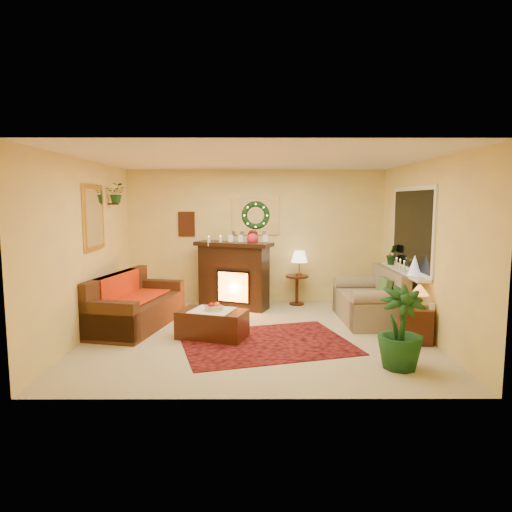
{
  "coord_description": "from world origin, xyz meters",
  "views": [
    {
      "loc": [
        -0.02,
        -6.68,
        2.01
      ],
      "look_at": [
        0.0,
        0.35,
        1.15
      ],
      "focal_mm": 32.0,
      "sensor_mm": 36.0,
      "label": 1
    }
  ],
  "objects_px": {
    "fireplace": "(234,279)",
    "coffee_table": "(212,324)",
    "loveseat": "(368,296)",
    "end_table_square": "(415,324)",
    "side_table_round": "(297,288)",
    "sofa": "(137,300)"
  },
  "relations": [
    {
      "from": "loveseat",
      "to": "coffee_table",
      "type": "bearing_deg",
      "value": -161.52
    },
    {
      "from": "loveseat",
      "to": "end_table_square",
      "type": "distance_m",
      "value": 1.23
    },
    {
      "from": "side_table_round",
      "to": "coffee_table",
      "type": "distance_m",
      "value": 2.59
    },
    {
      "from": "fireplace",
      "to": "sofa",
      "type": "bearing_deg",
      "value": -117.72
    },
    {
      "from": "loveseat",
      "to": "end_table_square",
      "type": "height_order",
      "value": "loveseat"
    },
    {
      "from": "sofa",
      "to": "side_table_round",
      "type": "xyz_separation_m",
      "value": [
        2.7,
        1.52,
        -0.1
      ]
    },
    {
      "from": "sofa",
      "to": "side_table_round",
      "type": "relative_size",
      "value": 3.42
    },
    {
      "from": "fireplace",
      "to": "coffee_table",
      "type": "distance_m",
      "value": 1.92
    },
    {
      "from": "sofa",
      "to": "coffee_table",
      "type": "bearing_deg",
      "value": -14.81
    },
    {
      "from": "sofa",
      "to": "end_table_square",
      "type": "xyz_separation_m",
      "value": [
        4.16,
        -0.85,
        -0.16
      ]
    },
    {
      "from": "fireplace",
      "to": "coffee_table",
      "type": "height_order",
      "value": "fireplace"
    },
    {
      "from": "fireplace",
      "to": "loveseat",
      "type": "xyz_separation_m",
      "value": [
        2.29,
        -0.94,
        -0.13
      ]
    },
    {
      "from": "sofa",
      "to": "loveseat",
      "type": "relative_size",
      "value": 1.3
    },
    {
      "from": "sofa",
      "to": "end_table_square",
      "type": "bearing_deg",
      "value": 0.3
    },
    {
      "from": "side_table_round",
      "to": "end_table_square",
      "type": "relative_size",
      "value": 1.15
    },
    {
      "from": "fireplace",
      "to": "coffee_table",
      "type": "xyz_separation_m",
      "value": [
        -0.23,
        -1.88,
        -0.34
      ]
    },
    {
      "from": "loveseat",
      "to": "fireplace",
      "type": "bearing_deg",
      "value": 155.71
    },
    {
      "from": "loveseat",
      "to": "side_table_round",
      "type": "relative_size",
      "value": 2.64
    },
    {
      "from": "sofa",
      "to": "end_table_square",
      "type": "distance_m",
      "value": 4.25
    },
    {
      "from": "fireplace",
      "to": "coffee_table",
      "type": "bearing_deg",
      "value": -74.59
    },
    {
      "from": "sofa",
      "to": "fireplace",
      "type": "bearing_deg",
      "value": 51.76
    },
    {
      "from": "fireplace",
      "to": "side_table_round",
      "type": "bearing_deg",
      "value": 35.07
    }
  ]
}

